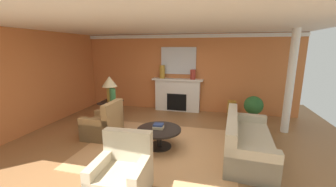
{
  "coord_description": "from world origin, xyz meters",
  "views": [
    {
      "loc": [
        1.31,
        -4.51,
        2.23
      ],
      "look_at": [
        -0.06,
        0.98,
        1.0
      ],
      "focal_mm": 22.2,
      "sensor_mm": 36.0,
      "label": 1
    }
  ],
  "objects": [
    {
      "name": "crown_moulding",
      "position": [
        0.0,
        2.79,
        2.65
      ],
      "size": [
        7.77,
        0.08,
        0.12
      ],
      "primitive_type": "cube",
      "color": "white"
    },
    {
      "name": "armchair_near_window",
      "position": [
        -1.48,
        -0.07,
        0.31
      ],
      "size": [
        0.82,
        0.82,
        0.95
      ],
      "color": "#9E7A4C",
      "rests_on": "ground_plane"
    },
    {
      "name": "vase_tall_corner",
      "position": [
        1.76,
        2.36,
        0.28
      ],
      "size": [
        0.27,
        0.27,
        0.55
      ],
      "primitive_type": "cylinder",
      "color": "#B7892D",
      "rests_on": "ground_plane"
    },
    {
      "name": "armchair_facing_fireplace",
      "position": [
        -0.07,
        -1.92,
        0.31
      ],
      "size": [
        0.84,
        0.84,
        0.95
      ],
      "color": "#C1B293",
      "rests_on": "ground_plane"
    },
    {
      "name": "side_table",
      "position": [
        -1.77,
        0.83,
        0.4
      ],
      "size": [
        0.56,
        0.56,
        0.7
      ],
      "color": "black",
      "rests_on": "ground_plane"
    },
    {
      "name": "vase_on_side_table",
      "position": [
        -1.62,
        0.71,
        0.91
      ],
      "size": [
        0.17,
        0.17,
        0.42
      ],
      "primitive_type": "cylinder",
      "color": "#33703D",
      "rests_on": "side_table"
    },
    {
      "name": "ground_plane",
      "position": [
        0.0,
        0.0,
        0.0
      ],
      "size": [
        9.32,
        9.32,
        0.0
      ],
      "primitive_type": "plane",
      "color": "olive"
    },
    {
      "name": "vase_mantel_right",
      "position": [
        0.42,
        2.61,
        1.35
      ],
      "size": [
        0.19,
        0.19,
        0.34
      ],
      "primitive_type": "cylinder",
      "color": "#9E3328",
      "rests_on": "fireplace"
    },
    {
      "name": "potted_plant",
      "position": [
        2.36,
        1.98,
        0.49
      ],
      "size": [
        0.56,
        0.56,
        0.83
      ],
      "color": "#A8754C",
      "rests_on": "ground_plane"
    },
    {
      "name": "wall_fireplace",
      "position": [
        0.0,
        2.87,
        1.36
      ],
      "size": [
        7.77,
        0.12,
        2.73
      ],
      "primitive_type": "cube",
      "color": "#CC723D",
      "rests_on": "ground_plane"
    },
    {
      "name": "fireplace",
      "position": [
        -0.13,
        2.66,
        0.56
      ],
      "size": [
        1.8,
        0.35,
        1.18
      ],
      "color": "white",
      "rests_on": "ground_plane"
    },
    {
      "name": "book_art_folio",
      "position": [
        0.01,
        -0.22,
        0.53
      ],
      "size": [
        0.22,
        0.19,
        0.04
      ],
      "primitive_type": "cube",
      "rotation": [
        0.0,
        0.0,
        0.02
      ],
      "color": "navy",
      "rests_on": "coffee_table"
    },
    {
      "name": "vase_mantel_left",
      "position": [
        -0.68,
        2.61,
        1.42
      ],
      "size": [
        0.19,
        0.19,
        0.46
      ],
      "primitive_type": "cylinder",
      "color": "#B7892D",
      "rests_on": "fireplace"
    },
    {
      "name": "area_rug",
      "position": [
        0.04,
        -0.27,
        0.01
      ],
      "size": [
        3.33,
        2.75,
        0.01
      ],
      "primitive_type": "cube",
      "color": "tan",
      "rests_on": "ground_plane"
    },
    {
      "name": "column_white",
      "position": [
        3.11,
        1.44,
        1.36
      ],
      "size": [
        0.2,
        0.2,
        2.73
      ],
      "primitive_type": "cylinder",
      "color": "white",
      "rests_on": "ground_plane"
    },
    {
      "name": "coffee_table",
      "position": [
        0.04,
        -0.27,
        0.34
      ],
      "size": [
        1.0,
        1.0,
        0.45
      ],
      "color": "black",
      "rests_on": "ground_plane"
    },
    {
      "name": "table_lamp",
      "position": [
        -1.77,
        0.83,
        1.22
      ],
      "size": [
        0.44,
        0.44,
        0.75
      ],
      "color": "#B28E38",
      "rests_on": "side_table"
    },
    {
      "name": "sofa",
      "position": [
        1.92,
        -0.17,
        0.3
      ],
      "size": [
        1.04,
        2.16,
        0.85
      ],
      "color": "#BCB299",
      "rests_on": "ground_plane"
    },
    {
      "name": "wall_window",
      "position": [
        -3.64,
        0.3,
        1.36
      ],
      "size": [
        0.12,
        6.22,
        2.73
      ],
      "primitive_type": "cube",
      "color": "#CC723D",
      "rests_on": "ground_plane"
    },
    {
      "name": "mantel_mirror",
      "position": [
        -0.13,
        2.78,
        1.81
      ],
      "size": [
        1.25,
        0.04,
        0.95
      ],
      "primitive_type": "cube",
      "color": "silver"
    },
    {
      "name": "ceiling_panel",
      "position": [
        0.0,
        0.3,
        2.76
      ],
      "size": [
        7.77,
        6.22,
        0.06
      ],
      "primitive_type": "cube",
      "color": "white"
    },
    {
      "name": "book_red_cover",
      "position": [
        0.02,
        -0.26,
        0.48
      ],
      "size": [
        0.25,
        0.19,
        0.05
      ],
      "primitive_type": "cube",
      "rotation": [
        0.0,
        0.0,
        0.08
      ],
      "color": "tan",
      "rests_on": "coffee_table"
    }
  ]
}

